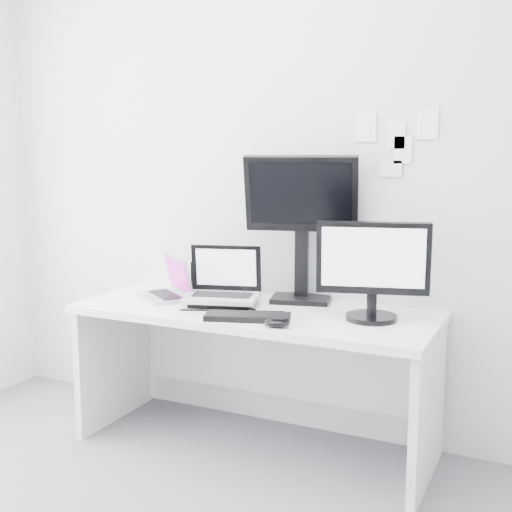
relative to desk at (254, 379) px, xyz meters
The scene contains 14 objects.
back_wall 1.05m from the desk, 90.00° to the left, with size 3.60×3.60×0.00m, color silver.
desk is the anchor object (origin of this frame).
macbook 0.72m from the desk, behind, with size 0.31×0.23×0.23m, color #B9B9BD.
speaker 0.69m from the desk, 150.44° to the left, with size 0.08×0.08×0.17m, color black.
dell_laptop 0.55m from the desk, behind, with size 0.37×0.28×0.31m, color #ADAFB4.
rear_monitor 0.81m from the desk, 58.66° to the left, with size 0.57×0.21×0.78m, color black.
samsung_monitor 0.84m from the desk, ahead, with size 0.52×0.24×0.48m, color black.
keyboard 0.43m from the desk, 72.74° to the right, with size 0.39×0.14×0.03m, color black.
mouse 0.53m from the desk, 48.47° to the right, with size 0.12×0.07×0.04m, color black.
wall_note_0 1.38m from the desk, 37.40° to the left, with size 0.10×0.00×0.14m, color white.
wall_note_1 1.40m from the desk, 29.83° to the left, with size 0.09×0.00×0.13m, color white.
wall_note_2 1.51m from the desk, 24.64° to the left, with size 0.10×0.00×0.14m, color white.
wall_note_3 1.25m from the desk, 30.67° to the left, with size 0.11×0.00×0.08m, color white.
wall_note_4 1.35m from the desk, 28.41° to the left, with size 0.09×0.00×0.13m, color white.
Camera 1 is at (1.39, -1.66, 1.51)m, focal length 46.62 mm.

